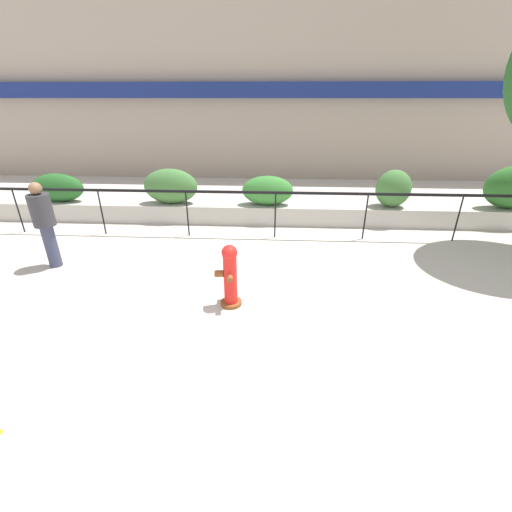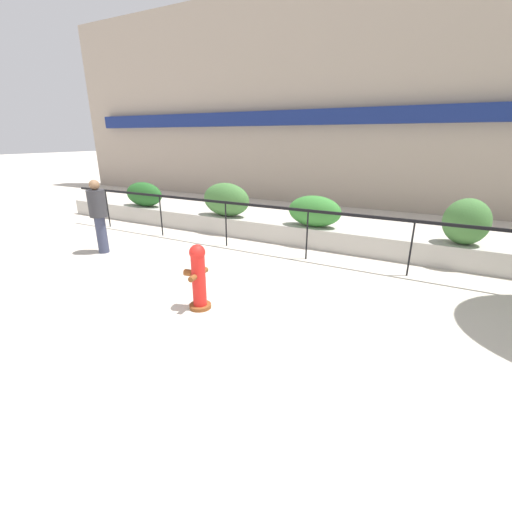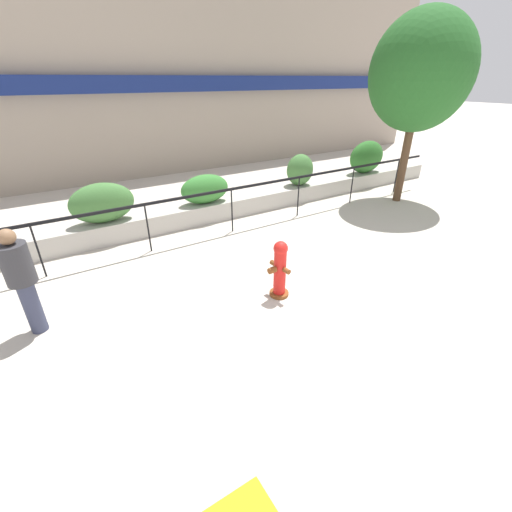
{
  "view_description": "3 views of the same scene",
  "coord_description": "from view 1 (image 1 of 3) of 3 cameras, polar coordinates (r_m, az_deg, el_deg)",
  "views": [
    {
      "loc": [
        -0.03,
        -2.98,
        3.19
      ],
      "look_at": [
        -0.34,
        2.71,
        0.5
      ],
      "focal_mm": 24.0,
      "sensor_mm": 36.0,
      "label": 1
    },
    {
      "loc": [
        2.42,
        -2.16,
        2.64
      ],
      "look_at": [
        0.06,
        2.33,
        0.87
      ],
      "focal_mm": 24.0,
      "sensor_mm": 36.0,
      "label": 2
    },
    {
      "loc": [
        -3.89,
        -2.36,
        3.55
      ],
      "look_at": [
        -0.71,
        2.65,
        0.45
      ],
      "focal_mm": 24.0,
      "sensor_mm": 36.0,
      "label": 3
    }
  ],
  "objects": [
    {
      "name": "ground_plane",
      "position": [
        4.37,
        2.73,
        -21.73
      ],
      "size": [
        120.0,
        120.0,
        0.0
      ],
      "primitive_type": "plane",
      "color": "beige"
    },
    {
      "name": "building_facade",
      "position": [
        14.99,
        3.71,
        28.25
      ],
      "size": [
        30.0,
        1.36,
        8.0
      ],
      "color": "gray",
      "rests_on": "ground"
    },
    {
      "name": "planter_wall_low",
      "position": [
        9.45,
        3.2,
        7.09
      ],
      "size": [
        18.0,
        0.7,
        0.5
      ],
      "primitive_type": "cube",
      "color": "#B7B2A8",
      "rests_on": "ground"
    },
    {
      "name": "fence_railing_segment",
      "position": [
        8.17,
        3.29,
        9.8
      ],
      "size": [
        15.0,
        0.05,
        1.15
      ],
      "color": "black",
      "rests_on": "ground"
    },
    {
      "name": "hedge_bush_0",
      "position": [
        11.02,
        -30.13,
        9.83
      ],
      "size": [
        1.43,
        0.58,
        0.77
      ],
      "primitive_type": "ellipsoid",
      "color": "#235B23",
      "rests_on": "planter_wall_low"
    },
    {
      "name": "hedge_bush_1",
      "position": [
        9.67,
        -14.03,
        11.21
      ],
      "size": [
        1.45,
        0.67,
        0.93
      ],
      "primitive_type": "ellipsoid",
      "color": "#427538",
      "rests_on": "planter_wall_low"
    },
    {
      "name": "hedge_bush_2",
      "position": [
        9.27,
        1.94,
        10.85
      ],
      "size": [
        1.36,
        0.66,
        0.77
      ],
      "primitive_type": "ellipsoid",
      "color": "#387F33",
      "rests_on": "planter_wall_low"
    },
    {
      "name": "hedge_bush_3",
      "position": [
        9.75,
        21.92,
        10.38
      ],
      "size": [
        0.9,
        0.7,
        0.97
      ],
      "primitive_type": "ellipsoid",
      "color": "#427538",
      "rests_on": "planter_wall_low"
    },
    {
      "name": "fire_hydrant",
      "position": [
        5.55,
        -4.37,
        -3.23
      ],
      "size": [
        0.45,
        0.48,
        1.08
      ],
      "color": "brown",
      "rests_on": "ground"
    },
    {
      "name": "pedestrian",
      "position": [
        7.84,
        -31.83,
        5.08
      ],
      "size": [
        0.56,
        0.56,
        1.73
      ],
      "color": "#383D56",
      "rests_on": "ground"
    }
  ]
}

